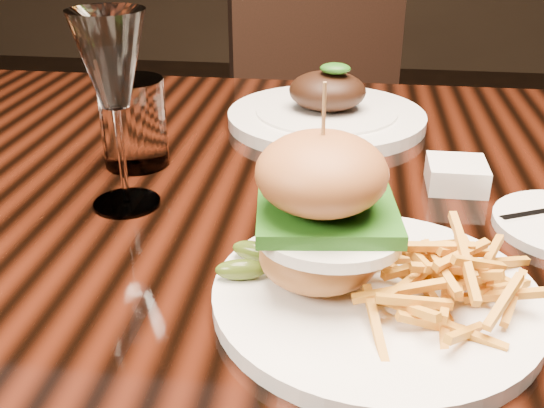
# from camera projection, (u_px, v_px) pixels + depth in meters

# --- Properties ---
(dining_table) EXTENTS (1.60, 0.90, 0.75)m
(dining_table) POSITION_uv_depth(u_px,v_px,m) (303.00, 244.00, 0.77)
(dining_table) COLOR black
(dining_table) RESTS_ON ground
(burger_plate) EXTENTS (0.27, 0.27, 0.19)m
(burger_plate) POSITION_uv_depth(u_px,v_px,m) (366.00, 255.00, 0.51)
(burger_plate) COLOR white
(burger_plate) RESTS_ON dining_table
(ramekin) EXTENTS (0.08, 0.08, 0.03)m
(ramekin) POSITION_uv_depth(u_px,v_px,m) (456.00, 175.00, 0.73)
(ramekin) COLOR white
(ramekin) RESTS_ON dining_table
(wine_glass) EXTENTS (0.08, 0.08, 0.21)m
(wine_glass) POSITION_uv_depth(u_px,v_px,m) (111.00, 66.00, 0.63)
(wine_glass) COLOR white
(wine_glass) RESTS_ON dining_table
(water_tumbler) EXTENTS (0.08, 0.08, 0.11)m
(water_tumbler) POSITION_uv_depth(u_px,v_px,m) (134.00, 123.00, 0.78)
(water_tumbler) COLOR white
(water_tumbler) RESTS_ON dining_table
(far_dish) EXTENTS (0.29, 0.29, 0.09)m
(far_dish) POSITION_uv_depth(u_px,v_px,m) (327.00, 112.00, 0.93)
(far_dish) COLOR white
(far_dish) RESTS_ON dining_table
(chair_far) EXTENTS (0.61, 0.61, 0.95)m
(chair_far) POSITION_uv_depth(u_px,v_px,m) (331.00, 116.00, 1.62)
(chair_far) COLOR black
(chair_far) RESTS_ON ground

